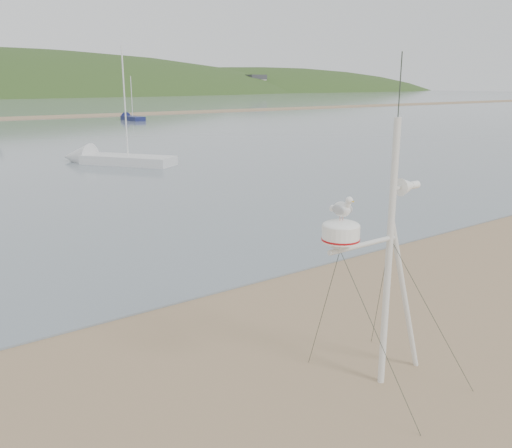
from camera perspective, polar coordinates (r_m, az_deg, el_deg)
mast_rig at (r=8.38m, az=13.45°, el=-9.09°), size 2.18×2.33×4.92m
sailboat_white_near at (r=32.52m, az=-16.09°, el=6.66°), size 5.39×6.78×7.00m
sailboat_blue_far at (r=70.43m, az=-13.30°, el=10.85°), size 1.45×5.68×5.68m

